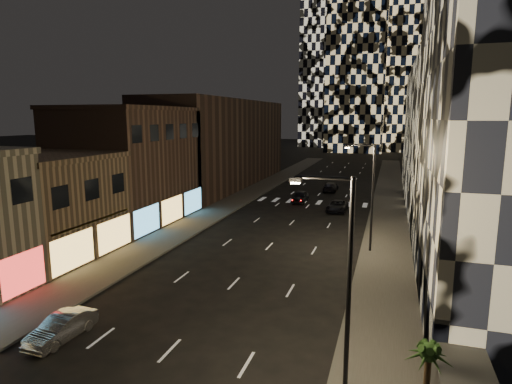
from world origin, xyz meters
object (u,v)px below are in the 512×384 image
Objects in this scene: streetlight_far at (370,190)px; car_dark_midlane at (300,197)px; streetlight_near at (343,272)px; car_silver_parked at (62,328)px; car_dark_rightlane at (337,206)px; car_dark_oncoming at (331,187)px; palm_tree at (428,359)px.

streetlight_far reaches higher than car_dark_midlane.
streetlight_near is 20.00m from streetlight_far.
streetlight_near is 1.00× the size of streetlight_far.
streetlight_near is at bearing -90.00° from streetlight_far.
car_dark_rightlane reaches higher than car_silver_parked.
car_dark_midlane is at bearing 144.99° from car_dark_rightlane.
car_dark_oncoming is at bearing 103.62° from streetlight_far.
car_dark_rightlane is at bearing 101.14° from car_dark_oncoming.
streetlight_near is 4.15m from palm_tree.
palm_tree is at bearing -24.76° from streetlight_near.
streetlight_near reaches higher than car_dark_oncoming.
streetlight_near is 2.55× the size of palm_tree.
streetlight_near is 1.90× the size of car_dark_rightlane.
car_dark_midlane is 0.94× the size of car_dark_rightlane.
car_dark_midlane reaches higher than car_dark_rightlane.
car_dark_oncoming is at bearing 74.25° from car_dark_midlane.
car_silver_parked is 49.47m from car_dark_oncoming.
streetlight_far is 22.14m from car_dark_midlane.
streetlight_far is at bearing -63.35° from car_dark_midlane.
streetlight_near and streetlight_far have the same top height.
streetlight_near is 49.95m from car_dark_oncoming.
streetlight_far is at bearing 57.28° from car_silver_parked.
palm_tree is at bearing -72.67° from car_dark_midlane.
car_dark_rightlane is (9.80, 34.87, 0.01)m from car_silver_parked.
streetlight_near is at bearing 1.86° from car_silver_parked.
car_dark_rightlane is at bearing 106.06° from streetlight_far.
streetlight_near is 14.92m from car_silver_parked.
car_dark_oncoming is (-7.08, 29.22, -4.66)m from streetlight_far.
palm_tree is (10.23, -50.67, 2.38)m from car_dark_oncoming.
car_dark_midlane is 6.88m from car_dark_rightlane.
streetlight_far is 1.89× the size of car_dark_oncoming.
car_silver_parked is at bearing 174.34° from palm_tree.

